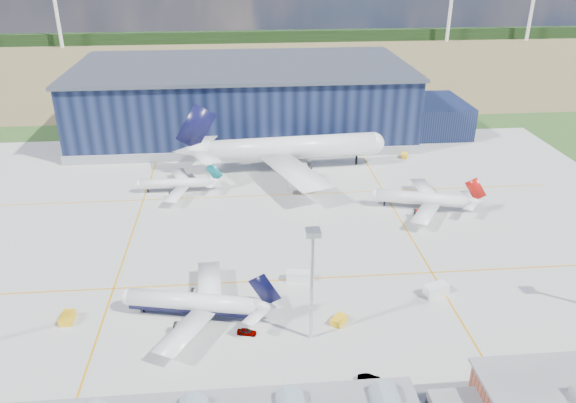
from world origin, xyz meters
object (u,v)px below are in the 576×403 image
at_px(car_b, 369,379).
at_px(gse_tug_c, 404,155).
at_px(hangar, 251,102).
at_px(gse_tug_a, 67,318).
at_px(airliner_regional, 175,179).
at_px(airliner_red, 422,192).
at_px(gse_tug_b, 339,320).
at_px(gse_cart_b, 192,181).
at_px(car_a, 247,332).
at_px(light_mast_center, 312,268).
at_px(gse_van_c, 436,290).
at_px(airliner_widebody, 293,136).
at_px(airliner_navy, 192,294).
at_px(gse_van_a, 298,276).

bearing_deg(car_b, gse_tug_c, -6.55).
bearing_deg(hangar, car_b, -83.53).
bearing_deg(gse_tug_a, airliner_regional, 76.76).
xyz_separation_m(airliner_regional, gse_tug_c, (75.10, 22.00, -3.55)).
height_order(airliner_red, gse_tug_b, airliner_red).
bearing_deg(gse_cart_b, car_a, -161.39).
height_order(light_mast_center, gse_van_c, light_mast_center).
height_order(airliner_widebody, car_a, airliner_widebody).
bearing_deg(light_mast_center, car_b, -55.97).
height_order(airliner_regional, car_a, airliner_regional).
distance_m(airliner_red, car_a, 70.20).
bearing_deg(gse_tug_b, gse_van_c, 58.09).
bearing_deg(gse_cart_b, hangar, -14.57).
xyz_separation_m(airliner_widebody, gse_tug_b, (1.15, -81.17, -10.42)).
height_order(hangar, car_b, hangar).
height_order(hangar, airliner_navy, hangar).
distance_m(gse_tug_c, car_a, 105.92).
distance_m(hangar, gse_cart_b, 53.52).
xyz_separation_m(light_mast_center, airliner_regional, (-31.10, 70.00, -11.15)).
distance_m(airliner_red, car_b, 70.68).
distance_m(airliner_red, airliner_widebody, 46.57).
height_order(gse_tug_c, car_a, gse_tug_c).
bearing_deg(gse_tug_a, light_mast_center, -9.98).
bearing_deg(airliner_red, gse_cart_b, -4.30).
bearing_deg(gse_tug_a, gse_tug_c, 43.58).
bearing_deg(airliner_navy, gse_tug_a, 11.48).
relative_size(light_mast_center, gse_van_c, 4.52).
distance_m(airliner_regional, gse_van_a, 59.18).
distance_m(airliner_widebody, airliner_regional, 39.59).
xyz_separation_m(airliner_red, gse_tug_b, (-31.15, -48.17, -4.42)).
bearing_deg(car_b, light_mast_center, 46.34).
bearing_deg(car_a, airliner_widebody, 1.98).
distance_m(hangar, gse_tug_a, 122.61).
xyz_separation_m(airliner_navy, car_b, (30.65, -21.06, -4.73)).
bearing_deg(airliner_regional, light_mast_center, 114.52).
distance_m(hangar, light_mast_center, 125.07).
bearing_deg(car_b, gse_cart_b, 33.92).
bearing_deg(hangar, airliner_navy, -97.41).
bearing_deg(airliner_navy, light_mast_center, 171.56).
relative_size(airliner_regional, gse_tug_a, 6.73).
distance_m(gse_tug_a, gse_tug_b, 53.09).
xyz_separation_m(airliner_regional, gse_van_a, (30.86, -50.40, -3.15)).
relative_size(gse_cart_b, gse_van_c, 0.61).
relative_size(airliner_red, gse_van_a, 6.11).
xyz_separation_m(gse_tug_b, gse_van_a, (-6.29, 15.77, 0.40)).
height_order(light_mast_center, gse_tug_c, light_mast_center).
distance_m(airliner_navy, airliner_red, 73.59).
xyz_separation_m(hangar, car_a, (-4.75, -122.75, -10.98)).
height_order(airliner_navy, car_b, airliner_navy).
xyz_separation_m(airliner_navy, car_a, (10.36, -6.62, -4.74)).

